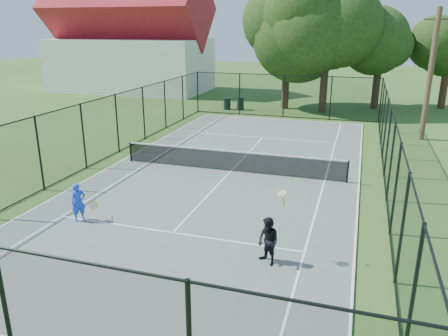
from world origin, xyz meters
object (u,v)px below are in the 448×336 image
(tennis_net, at_px, (231,160))
(trash_bin_right, at_px, (240,103))
(player_blue, at_px, (79,202))
(player_black, at_px, (268,241))
(utility_pole, at_px, (430,75))
(trash_bin_left, at_px, (227,104))

(tennis_net, distance_m, trash_bin_right, 15.26)
(trash_bin_right, xyz_separation_m, player_blue, (0.34, -21.28, 0.21))
(player_black, bearing_deg, utility_pole, 71.27)
(player_black, bearing_deg, trash_bin_right, 107.29)
(trash_bin_left, height_order, trash_bin_right, trash_bin_right)
(trash_bin_left, height_order, utility_pole, utility_pole)
(utility_pole, distance_m, player_black, 17.47)
(player_black, bearing_deg, trash_bin_left, 109.83)
(tennis_net, bearing_deg, player_blue, -117.16)
(tennis_net, relative_size, trash_bin_left, 11.31)
(tennis_net, bearing_deg, trash_bin_right, 103.89)
(trash_bin_right, bearing_deg, player_blue, -89.08)
(trash_bin_left, height_order, player_black, player_black)
(trash_bin_left, xyz_separation_m, player_blue, (1.39, -21.17, 0.26))
(tennis_net, bearing_deg, player_black, -66.22)
(utility_pole, xyz_separation_m, player_blue, (-12.07, -15.47, -2.96))
(trash_bin_left, xyz_separation_m, utility_pole, (13.47, -5.70, 3.22))
(tennis_net, relative_size, utility_pole, 1.40)
(player_blue, bearing_deg, utility_pole, 52.03)
(trash_bin_right, xyz_separation_m, player_black, (6.89, -22.12, 0.23))
(trash_bin_left, relative_size, player_black, 0.39)
(utility_pole, xyz_separation_m, player_black, (-5.53, -16.31, -2.93))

